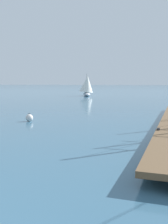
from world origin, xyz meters
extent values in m
cube|color=#333338|center=(4.89, 10.14, 0.49)|extent=(0.14, 0.21, 0.08)
sphere|color=silver|center=(-2.62, 13.96, 0.22)|extent=(0.44, 0.44, 0.44)
torus|color=black|center=(-2.62, 13.96, 0.44)|extent=(0.14, 0.02, 0.14)
ellipsoid|color=silver|center=(-6.23, 44.26, 0.30)|extent=(2.45, 4.70, 0.60)
cylinder|color=#B2ADA3|center=(-6.26, 44.35, 2.19)|extent=(0.08, 0.08, 3.18)
cone|color=silver|center=(-6.15, 44.02, 2.03)|extent=(3.14, 2.97, 2.93)
camera|label=1|loc=(4.60, -1.27, 2.41)|focal=43.94mm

